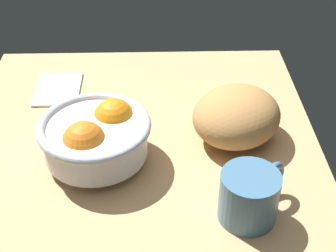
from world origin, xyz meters
The scene contains 5 objects.
ground_plane centered at (0.00, 0.00, -1.50)cm, with size 65.40×64.96×3.00cm, color tan.
fruit_bowl centered at (-5.70, 6.94, 5.17)cm, with size 18.99×18.99×9.68cm.
bread_loaf centered at (-0.25, -17.43, 4.73)cm, with size 16.62×14.98×9.47cm, color #BB8549.
napkin_folded centered at (16.70, 17.32, 0.48)cm, with size 12.53×9.07×0.96cm, color silver.
mug centered at (-19.16, -16.88, 4.06)cm, with size 10.64×11.06×8.13cm.
Camera 1 is at (-70.64, -3.40, 56.05)cm, focal length 52.69 mm.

